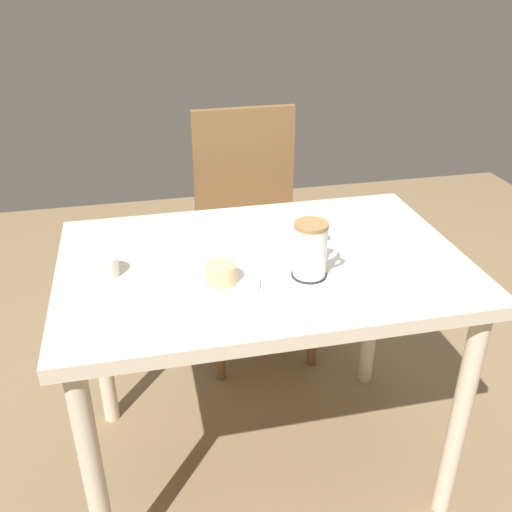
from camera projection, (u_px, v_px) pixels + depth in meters
ground_plane at (262, 460)px, 1.80m from camera, size 4.40×4.40×0.02m
dining_table at (263, 290)px, 1.50m from camera, size 1.03×0.68×0.72m
wooden_chair at (251, 225)px, 2.16m from camera, size 0.43×0.43×0.91m
placemat at (260, 282)px, 1.35m from camera, size 0.47×0.34×0.00m
pastry_plate at (222, 284)px, 1.33m from camera, size 0.18×0.18×0.01m
pastry at (221, 273)px, 1.31m from camera, size 0.07×0.07×0.05m
coffee_coaster at (309, 275)px, 1.37m from camera, size 0.09×0.09×0.00m
coffee_mug at (311, 249)px, 1.34m from camera, size 0.11×0.08×0.13m
teaspoon at (217, 318)px, 1.21m from camera, size 0.13×0.01×0.01m
sugar_bowl at (104, 266)px, 1.37m from camera, size 0.07×0.07×0.05m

